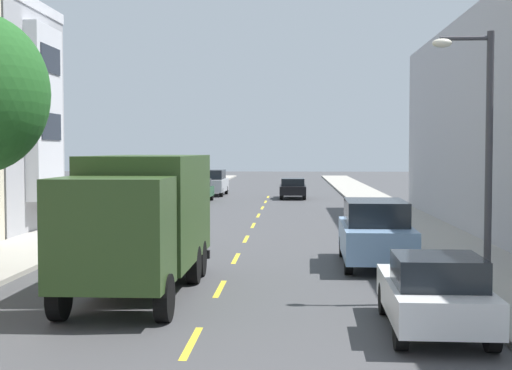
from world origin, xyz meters
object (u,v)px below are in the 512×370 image
Objects in this scene: parked_suv_sky at (375,232)px; moving_black_sedan at (293,188)px; street_lamp at (481,142)px; parked_suv_silver at (212,182)px; parked_hatchback_white at (434,293)px; parked_hatchback_forest at (198,190)px; parked_sedan_charcoal at (116,228)px; delivery_box_truck at (143,215)px.

moving_black_sedan is (-2.41, 29.57, -0.24)m from parked_suv_sky.
street_lamp reaches higher than parked_suv_sky.
street_lamp reaches higher than parked_suv_silver.
parked_hatchback_white is (8.65, -40.63, -0.23)m from parked_suv_silver.
parked_hatchback_forest is at bearing 108.45° from parked_suv_sky.
street_lamp is 6.04m from parked_suv_sky.
parked_sedan_charcoal is at bearing 141.42° from street_lamp.
parked_hatchback_forest is (-0.24, 23.14, 0.01)m from parked_sedan_charcoal.
street_lamp is 1.45× the size of parked_hatchback_forest.
delivery_box_truck is at bearing -71.38° from parked_sedan_charcoal.
parked_suv_sky is at bearing -75.53° from parked_suv_silver.
delivery_box_truck is 1.62× the size of parked_sedan_charcoal.
parked_suv_silver is 33.83m from parked_suv_sky.
delivery_box_truck is 37.16m from parked_suv_silver.
parked_sedan_charcoal is 8.96m from parked_suv_sky.
delivery_box_truck is 30.54m from parked_hatchback_forest.
moving_black_sedan is at bearing 94.67° from parked_suv_sky.
parked_hatchback_forest is at bearing -92.16° from parked_suv_silver.
parked_hatchback_white is 0.90× the size of moving_black_sedan.
street_lamp is 33.07m from parked_hatchback_forest.
street_lamp is at bearing -74.99° from parked_suv_silver.
parked_hatchback_white is (8.66, -10.82, 0.01)m from parked_sedan_charcoal.
delivery_box_truck is 1.82× the size of parked_hatchback_white.
parked_hatchback_forest is 27.50m from parked_suv_sky.
parked_sedan_charcoal is (-0.01, -29.81, -0.24)m from parked_suv_silver.
parked_hatchback_white is (-1.52, -2.70, -2.84)m from street_lamp.
parked_suv_silver is 1.06× the size of parked_sedan_charcoal.
parked_suv_sky is 1.08× the size of moving_black_sedan.
parked_suv_sky is (8.46, -2.95, 0.24)m from parked_sedan_charcoal.
delivery_box_truck is 1.52× the size of parked_suv_sky.
parked_hatchback_white is at bearing -51.34° from parked_sedan_charcoal.
moving_black_sedan is at bearing 77.20° from parked_sedan_charcoal.
street_lamp is 13.32m from parked_sedan_charcoal.
delivery_box_truck reaches higher than parked_suv_sky.
delivery_box_truck is 7.75m from parked_sedan_charcoal.
parked_hatchback_white is 7.88m from parked_suv_sky.
street_lamp is at bearing -6.30° from delivery_box_truck.
delivery_box_truck is at bearing -96.06° from moving_black_sedan.
parked_suv_silver is at bearing 152.17° from moving_black_sedan.
parked_suv_silver reaches higher than parked_sedan_charcoal.
moving_black_sedan is at bearing 93.99° from parked_hatchback_white.
parked_hatchback_white is 37.53m from moving_black_sedan.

